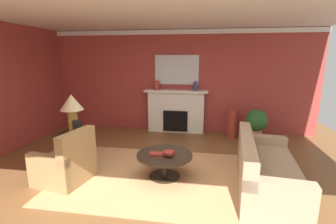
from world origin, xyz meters
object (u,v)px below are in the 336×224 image
at_px(fireplace, 176,112).
at_px(side_table, 75,147).
at_px(armchair_near_window, 66,165).
at_px(potted_plant, 256,122).
at_px(sofa, 264,171).
at_px(vase_mantel_right, 196,86).
at_px(vase_tall_corner, 232,124).
at_px(mantel_mirror, 177,70).
at_px(vase_mantel_left, 157,85).
at_px(coffee_table, 165,160).
at_px(table_lamp, 72,106).
at_px(vase_on_side_table, 77,128).

xyz_separation_m(fireplace, side_table, (-1.68, -2.61, -0.18)).
xyz_separation_m(armchair_near_window, potted_plant, (3.68, 2.78, 0.19)).
height_order(sofa, potted_plant, sofa).
bearing_deg(armchair_near_window, vase_mantel_right, 57.04).
relative_size(fireplace, vase_tall_corner, 2.35).
bearing_deg(fireplace, vase_mantel_right, -5.15).
distance_m(mantel_mirror, sofa, 3.86).
bearing_deg(vase_mantel_left, mantel_mirror, 17.18).
xyz_separation_m(mantel_mirror, vase_mantel_left, (-0.55, -0.17, -0.43)).
distance_m(coffee_table, table_lamp, 2.06).
relative_size(fireplace, table_lamp, 2.40).
height_order(sofa, coffee_table, sofa).
height_order(mantel_mirror, potted_plant, mantel_mirror).
height_order(armchair_near_window, coffee_table, armchair_near_window).
height_order(vase_mantel_left, potted_plant, vase_mantel_left).
distance_m(armchair_near_window, side_table, 0.66).
bearing_deg(vase_mantel_right, vase_tall_corner, -13.93).
bearing_deg(sofa, vase_mantel_left, 130.04).
bearing_deg(vase_mantel_left, fireplace, 5.15).
xyz_separation_m(fireplace, table_lamp, (-1.68, -2.61, 0.64)).
bearing_deg(vase_on_side_table, potted_plant, 31.63).
bearing_deg(vase_tall_corner, fireplace, 169.11).
relative_size(vase_mantel_right, vase_mantel_left, 0.96).
bearing_deg(vase_tall_corner, table_lamp, -144.53).
xyz_separation_m(fireplace, vase_mantel_left, (-0.55, -0.05, 0.78)).
distance_m(sofa, vase_tall_corner, 2.63).
height_order(vase_mantel_right, potted_plant, vase_mantel_right).
relative_size(fireplace, vase_mantel_right, 7.07).
bearing_deg(vase_mantel_right, mantel_mirror, 162.82).
xyz_separation_m(vase_tall_corner, vase_mantel_right, (-1.01, 0.25, 0.98)).
bearing_deg(vase_tall_corner, vase_on_side_table, -141.84).
bearing_deg(table_lamp, coffee_table, -6.46).
bearing_deg(potted_plant, armchair_near_window, -142.87).
xyz_separation_m(mantel_mirror, potted_plant, (2.16, -0.58, -1.30)).
distance_m(vase_tall_corner, vase_mantel_right, 1.43).
xyz_separation_m(vase_on_side_table, vase_mantel_left, (0.98, 2.68, 0.53)).
xyz_separation_m(table_lamp, vase_on_side_table, (0.15, -0.12, -0.39)).
distance_m(sofa, vase_mantel_right, 3.32).
bearing_deg(vase_tall_corner, coffee_table, -119.05).
xyz_separation_m(coffee_table, vase_tall_corner, (1.40, 2.52, 0.05)).
bearing_deg(fireplace, mantel_mirror, 90.00).
distance_m(mantel_mirror, vase_tall_corner, 2.14).
bearing_deg(mantel_mirror, vase_mantel_left, -162.82).
bearing_deg(vase_tall_corner, potted_plant, -14.53).
bearing_deg(armchair_near_window, coffee_table, 14.05).
distance_m(vase_on_side_table, vase_mantel_right, 3.43).
xyz_separation_m(side_table, potted_plant, (3.84, 2.15, 0.09)).
xyz_separation_m(mantel_mirror, vase_on_side_table, (-1.53, -2.85, -0.96)).
relative_size(vase_tall_corner, vase_mantel_right, 3.00).
relative_size(vase_mantel_right, potted_plant, 0.31).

